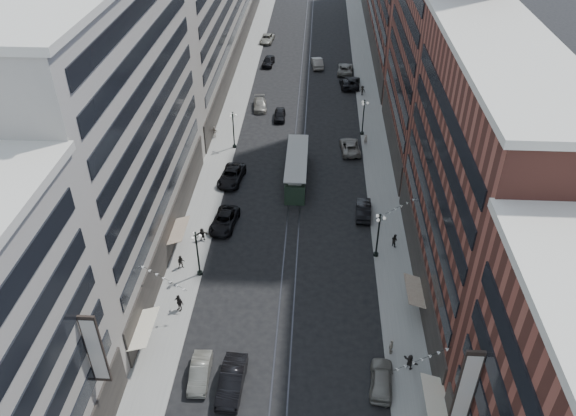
% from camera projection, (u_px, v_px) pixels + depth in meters
% --- Properties ---
extents(ground, '(220.00, 220.00, 0.00)m').
position_uv_depth(ground, '(300.00, 133.00, 83.87)').
color(ground, black).
rests_on(ground, ground).
extents(sidewalk_west, '(4.00, 180.00, 0.15)m').
position_uv_depth(sidewalk_west, '(236.00, 103.00, 92.47)').
color(sidewalk_west, gray).
rests_on(sidewalk_west, ground).
extents(sidewalk_east, '(4.00, 180.00, 0.15)m').
position_uv_depth(sidewalk_east, '(370.00, 106.00, 91.49)').
color(sidewalk_east, gray).
rests_on(sidewalk_east, ground).
extents(rail_west, '(0.12, 180.00, 0.02)m').
position_uv_depth(rail_west, '(298.00, 105.00, 92.05)').
color(rail_west, '#2D2D33').
rests_on(rail_west, ground).
extents(rail_east, '(0.12, 180.00, 0.02)m').
position_uv_depth(rail_east, '(307.00, 105.00, 91.99)').
color(rail_east, '#2D2D33').
rests_on(rail_east, ground).
extents(building_west_mid, '(8.00, 36.00, 28.00)m').
position_uv_depth(building_west_mid, '(117.00, 130.00, 54.53)').
color(building_west_mid, gray).
rests_on(building_west_mid, ground).
extents(building_east_mid, '(8.00, 30.00, 24.00)m').
position_uv_depth(building_east_mid, '(479.00, 186.00, 50.09)').
color(building_east_mid, brown).
rests_on(building_east_mid, ground).
extents(lamppost_sw_far, '(1.03, 1.14, 5.52)m').
position_uv_depth(lamppost_sw_far, '(197.00, 252.00, 56.40)').
color(lamppost_sw_far, black).
rests_on(lamppost_sw_far, sidewalk_west).
extents(lamppost_sw_mid, '(1.03, 1.14, 5.52)m').
position_uv_depth(lamppost_sw_mid, '(233.00, 129.00, 78.42)').
color(lamppost_sw_mid, black).
rests_on(lamppost_sw_mid, sidewalk_west).
extents(lamppost_se_far, '(1.03, 1.14, 5.52)m').
position_uv_depth(lamppost_se_far, '(378.00, 234.00, 58.84)').
color(lamppost_se_far, black).
rests_on(lamppost_se_far, sidewalk_east).
extents(lamppost_se_mid, '(1.03, 1.14, 5.52)m').
position_uv_depth(lamppost_se_mid, '(363.00, 116.00, 81.68)').
color(lamppost_se_mid, black).
rests_on(lamppost_se_mid, sidewalk_east).
extents(streetcar, '(2.70, 12.18, 3.37)m').
position_uv_depth(streetcar, '(297.00, 169.00, 72.46)').
color(streetcar, '#203323').
rests_on(streetcar, ground).
extents(car_1, '(1.69, 4.53, 1.48)m').
position_uv_depth(car_1, '(200.00, 373.00, 47.16)').
color(car_1, slate).
rests_on(car_1, ground).
extents(car_2, '(3.29, 5.93, 1.57)m').
position_uv_depth(car_2, '(224.00, 221.00, 64.64)').
color(car_2, black).
rests_on(car_2, ground).
extents(car_4, '(2.35, 4.82, 1.59)m').
position_uv_depth(car_4, '(381.00, 379.00, 46.54)').
color(car_4, slate).
rests_on(car_4, ground).
extents(car_5, '(2.17, 5.52, 1.79)m').
position_uv_depth(car_5, '(232.00, 381.00, 46.29)').
color(car_5, black).
rests_on(car_5, ground).
extents(pedestrian_2, '(0.86, 0.60, 1.60)m').
position_uv_depth(pedestrian_2, '(181.00, 262.00, 58.43)').
color(pedestrian_2, black).
rests_on(pedestrian_2, sidewalk_west).
extents(pedestrian_4, '(0.72, 0.97, 1.50)m').
position_uv_depth(pedestrian_4, '(391.00, 347.00, 49.24)').
color(pedestrian_4, '#AEA490').
rests_on(pedestrian_4, sidewalk_east).
extents(car_7, '(3.47, 6.23, 1.65)m').
position_uv_depth(car_7, '(231.00, 176.00, 72.52)').
color(car_7, black).
rests_on(car_7, ground).
extents(car_8, '(2.63, 5.24, 1.46)m').
position_uv_depth(car_8, '(260.00, 104.00, 90.48)').
color(car_8, slate).
rests_on(car_8, ground).
extents(car_9, '(2.45, 5.02, 1.65)m').
position_uv_depth(car_9, '(268.00, 61.00, 105.96)').
color(car_9, black).
rests_on(car_9, ground).
extents(car_10, '(1.97, 5.01, 1.62)m').
position_uv_depth(car_10, '(363.00, 209.00, 66.40)').
color(car_10, black).
rests_on(car_10, ground).
extents(car_11, '(2.98, 5.74, 1.54)m').
position_uv_depth(car_11, '(350.00, 146.00, 79.01)').
color(car_11, gray).
rests_on(car_11, ground).
extents(car_12, '(2.40, 5.11, 1.44)m').
position_uv_depth(car_12, '(346.00, 84.00, 97.44)').
color(car_12, black).
rests_on(car_12, ground).
extents(car_13, '(1.82, 4.33, 1.46)m').
position_uv_depth(car_13, '(280.00, 115.00, 87.36)').
color(car_13, black).
rests_on(car_13, ground).
extents(car_14, '(2.51, 5.55, 1.77)m').
position_uv_depth(car_14, '(317.00, 63.00, 105.18)').
color(car_14, gray).
rests_on(car_14, ground).
extents(pedestrian_5, '(1.49, 0.71, 1.55)m').
position_uv_depth(pedestrian_5, '(202.00, 234.00, 62.30)').
color(pedestrian_5, black).
rests_on(pedestrian_5, sidewalk_west).
extents(pedestrian_6, '(1.09, 0.73, 1.71)m').
position_uv_depth(pedestrian_6, '(214.00, 132.00, 82.09)').
color(pedestrian_6, '#AEA090').
rests_on(pedestrian_6, sidewalk_west).
extents(pedestrian_7, '(0.79, 0.86, 1.56)m').
position_uv_depth(pedestrian_7, '(395.00, 240.00, 61.45)').
color(pedestrian_7, black).
rests_on(pedestrian_7, sidewalk_east).
extents(pedestrian_8, '(0.66, 0.53, 1.56)m').
position_uv_depth(pedestrian_8, '(366.00, 139.00, 80.38)').
color(pedestrian_8, gray).
rests_on(pedestrian_8, sidewalk_east).
extents(pedestrian_9, '(1.15, 0.82, 1.64)m').
position_uv_depth(pedestrian_9, '(362.00, 91.00, 94.39)').
color(pedestrian_9, black).
rests_on(pedestrian_9, sidewalk_east).
extents(car_extra_0, '(3.04, 5.93, 1.60)m').
position_uv_depth(car_extra_0, '(345.00, 69.00, 102.89)').
color(car_extra_0, slate).
rests_on(car_extra_0, ground).
extents(car_extra_1, '(3.02, 5.88, 1.59)m').
position_uv_depth(car_extra_1, '(352.00, 82.00, 97.71)').
color(car_extra_1, black).
rests_on(car_extra_1, ground).
extents(car_extra_2, '(2.97, 5.61, 1.50)m').
position_uv_depth(car_extra_2, '(267.00, 39.00, 116.66)').
color(car_extra_2, gray).
rests_on(car_extra_2, ground).
extents(pedestrian_extra_0, '(1.21, 0.99, 1.89)m').
position_uv_depth(pedestrian_extra_0, '(179.00, 302.00, 53.40)').
color(pedestrian_extra_0, black).
rests_on(pedestrian_extra_0, sidewalk_west).
extents(pedestrian_extra_1, '(1.36, 1.25, 1.55)m').
position_uv_depth(pedestrian_extra_1, '(410.00, 362.00, 47.85)').
color(pedestrian_extra_1, black).
rests_on(pedestrian_extra_1, sidewalk_east).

